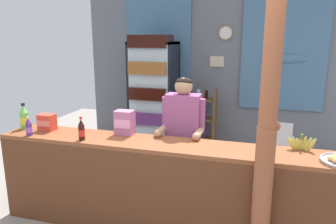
{
  "coord_description": "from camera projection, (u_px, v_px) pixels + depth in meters",
  "views": [
    {
      "loc": [
        0.77,
        -2.46,
        1.99
      ],
      "look_at": [
        -0.18,
        0.75,
        1.2
      ],
      "focal_mm": 34.23,
      "sensor_mm": 36.0,
      "label": 1
    }
  ],
  "objects": [
    {
      "name": "back_wall_curtained",
      "position": [
        218.0,
        72.0,
        5.61
      ],
      "size": [
        4.78,
        0.22,
        2.68
      ],
      "color": "slate",
      "rests_on": "ground"
    },
    {
      "name": "timber_post",
      "position": [
        267.0,
        134.0,
        2.53
      ],
      "size": [
        0.18,
        0.16,
        2.58
      ],
      "color": "#995133",
      "rests_on": "ground"
    },
    {
      "name": "snack_box_crackers",
      "position": [
        47.0,
        122.0,
        3.57
      ],
      "size": [
        0.17,
        0.13,
        0.18
      ],
      "color": "#E5422D",
      "rests_on": "stall_counter"
    },
    {
      "name": "soda_bottle_grape_soda",
      "position": [
        29.0,
        127.0,
        3.37
      ],
      "size": [
        0.07,
        0.07,
        0.21
      ],
      "color": "#56286B",
      "rests_on": "stall_counter"
    },
    {
      "name": "bottle_shelf_rack",
      "position": [
        202.0,
        120.0,
        5.48
      ],
      "size": [
        0.48,
        0.28,
        1.13
      ],
      "color": "brown",
      "rests_on": "ground"
    },
    {
      "name": "drink_fridge",
      "position": [
        153.0,
        90.0,
        5.4
      ],
      "size": [
        0.75,
        0.68,
        2.01
      ],
      "color": "black",
      "rests_on": "ground"
    },
    {
      "name": "plastic_lawn_chair",
      "position": [
        276.0,
        145.0,
        4.51
      ],
      "size": [
        0.5,
        0.5,
        0.86
      ],
      "color": "silver",
      "rests_on": "ground"
    },
    {
      "name": "stall_counter",
      "position": [
        162.0,
        183.0,
        3.14
      ],
      "size": [
        3.56,
        0.47,
        0.96
      ],
      "color": "brown",
      "rests_on": "ground"
    },
    {
      "name": "soda_bottle_cola",
      "position": [
        81.0,
        130.0,
        3.23
      ],
      "size": [
        0.06,
        0.06,
        0.24
      ],
      "color": "black",
      "rests_on": "stall_counter"
    },
    {
      "name": "banana_bunch",
      "position": [
        301.0,
        144.0,
        2.94
      ],
      "size": [
        0.27,
        0.06,
        0.16
      ],
      "color": "#CCC14C",
      "rests_on": "stall_counter"
    },
    {
      "name": "soda_bottle_lime_soda",
      "position": [
        24.0,
        118.0,
        3.63
      ],
      "size": [
        0.1,
        0.1,
        0.29
      ],
      "color": "#75C64C",
      "rests_on": "stall_counter"
    },
    {
      "name": "ground_plane",
      "position": [
        192.0,
        194.0,
        4.13
      ],
      "size": [
        8.13,
        8.13,
        0.0
      ],
      "primitive_type": "plane",
      "color": "gray"
    },
    {
      "name": "shopkeeper",
      "position": [
        183.0,
        131.0,
        3.53
      ],
      "size": [
        0.48,
        0.42,
        1.56
      ],
      "color": "#28282D",
      "rests_on": "ground"
    },
    {
      "name": "snack_box_wafer",
      "position": [
        125.0,
        122.0,
        3.41
      ],
      "size": [
        0.2,
        0.14,
        0.26
      ],
      "color": "#B76699",
      "rests_on": "stall_counter"
    }
  ]
}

